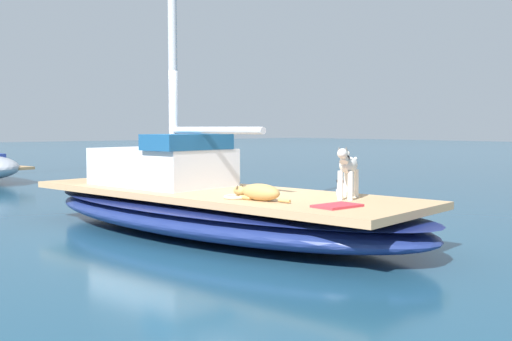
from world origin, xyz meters
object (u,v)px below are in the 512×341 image
at_px(dog_white, 348,167).
at_px(deck_towel, 337,206).
at_px(dog_tan, 259,192).
at_px(coiled_rope, 236,197).
at_px(deck_winch, 342,188).
at_px(sailboat_main, 213,211).

bearing_deg(dog_white, deck_towel, -147.05).
height_order(dog_tan, coiled_rope, dog_tan).
bearing_deg(deck_towel, deck_winch, 39.41).
relative_size(sailboat_main, dog_tan, 7.91).
xyz_separation_m(dog_white, deck_towel, (-0.70, -0.45, -0.41)).
bearing_deg(dog_white, coiled_rope, 137.56).
relative_size(dog_white, deck_towel, 1.54).
relative_size(dog_tan, deck_towel, 1.70).
bearing_deg(coiled_rope, deck_towel, -74.91).
bearing_deg(dog_tan, deck_towel, -74.80).
xyz_separation_m(dog_white, deck_winch, (0.30, 0.37, -0.32)).
height_order(dog_tan, deck_towel, dog_tan).
relative_size(sailboat_main, deck_towel, 13.45).
height_order(deck_winch, deck_towel, deck_winch).
height_order(dog_white, deck_towel, dog_white).
bearing_deg(deck_winch, deck_towel, -140.59).
bearing_deg(deck_winch, dog_tan, 168.34).
distance_m(sailboat_main, deck_towel, 2.54).
height_order(sailboat_main, dog_tan, dog_tan).
bearing_deg(deck_towel, coiled_rope, 105.09).
xyz_separation_m(sailboat_main, coiled_rope, (-0.41, -1.07, 0.35)).
relative_size(deck_winch, coiled_rope, 0.65).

